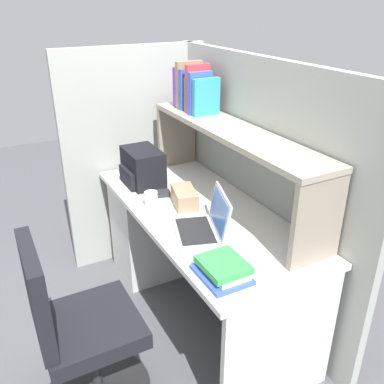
{
  "coord_description": "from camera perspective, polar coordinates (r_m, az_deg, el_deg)",
  "views": [
    {
      "loc": [
        1.84,
        -1.03,
        1.84
      ],
      "look_at": [
        0.0,
        -0.05,
        0.85
      ],
      "focal_mm": 39.01,
      "sensor_mm": 36.0,
      "label": 1
    }
  ],
  "objects": [
    {
      "name": "cubicle_partition_rear",
      "position": [
        2.55,
        8.55,
        0.41
      ],
      "size": [
        1.84,
        0.05,
        1.55
      ],
      "primitive_type": "cube",
      "color": "#939991",
      "rests_on": "ground_plane"
    },
    {
      "name": "desk_book_stack",
      "position": [
        1.84,
        4.27,
        -10.47
      ],
      "size": [
        0.24,
        0.2,
        0.07
      ],
      "color": "blue",
      "rests_on": "desk"
    },
    {
      "name": "desk",
      "position": [
        2.85,
        -2.8,
        -4.96
      ],
      "size": [
        1.6,
        0.7,
        0.73
      ],
      "color": "silver",
      "rests_on": "ground_plane"
    },
    {
      "name": "tissue_box",
      "position": [
        2.41,
        -1.04,
        -0.75
      ],
      "size": [
        0.24,
        0.17,
        0.1
      ],
      "primitive_type": "cube",
      "rotation": [
        0.0,
        0.0,
        -0.25
      ],
      "color": "#9E7F60",
      "rests_on": "desk"
    },
    {
      "name": "paper_cup",
      "position": [
        2.41,
        -5.61,
        -0.99
      ],
      "size": [
        0.08,
        0.08,
        0.09
      ],
      "primitive_type": "cylinder",
      "color": "white",
      "rests_on": "desk"
    },
    {
      "name": "backpack",
      "position": [
        2.69,
        -6.83,
        3.38
      ],
      "size": [
        0.3,
        0.23,
        0.23
      ],
      "color": "black",
      "rests_on": "desk"
    },
    {
      "name": "laptop",
      "position": [
        2.13,
        1.82,
        -4.45
      ],
      "size": [
        0.37,
        0.33,
        0.22
      ],
      "color": "#B7BABF",
      "rests_on": "desk"
    },
    {
      "name": "overhead_hutch",
      "position": [
        2.34,
        5.44,
        6.37
      ],
      "size": [
        1.44,
        0.28,
        0.45
      ],
      "color": "gray",
      "rests_on": "desk"
    },
    {
      "name": "ground_plane",
      "position": [
        2.8,
        0.94,
        -15.72
      ],
      "size": [
        8.0,
        8.0,
        0.0
      ],
      "primitive_type": "plane",
      "color": "#4C4C51"
    },
    {
      "name": "reference_books_on_shelf",
      "position": [
        2.66,
        0.22,
        13.81
      ],
      "size": [
        0.33,
        0.18,
        0.29
      ],
      "color": "purple",
      "rests_on": "overhead_hutch"
    },
    {
      "name": "computer_mouse",
      "position": [
        2.54,
        -4.22,
        -0.22
      ],
      "size": [
        0.09,
        0.12,
        0.03
      ],
      "primitive_type": "cube",
      "rotation": [
        0.0,
        0.0,
        -0.29
      ],
      "color": "#262628",
      "rests_on": "desk"
    },
    {
      "name": "cubicle_partition_left",
      "position": [
        3.06,
        -7.52,
        4.74
      ],
      "size": [
        0.05,
        1.06,
        1.55
      ],
      "primitive_type": "cube",
      "color": "#939991",
      "rests_on": "ground_plane"
    },
    {
      "name": "office_chair",
      "position": [
        2.11,
        -15.09,
        -18.91
      ],
      "size": [
        0.52,
        0.52,
        0.93
      ],
      "rotation": [
        0.0,
        0.0,
        3.13
      ],
      "color": "black",
      "rests_on": "ground_plane"
    }
  ]
}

